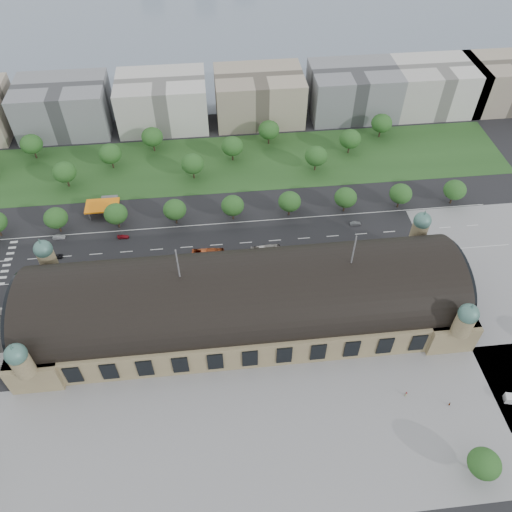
{
  "coord_description": "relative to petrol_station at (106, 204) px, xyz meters",
  "views": [
    {
      "loc": [
        -7.18,
        -104.87,
        143.82
      ],
      "look_at": [
        5.93,
        17.03,
        14.0
      ],
      "focal_mm": 35.0,
      "sensor_mm": 36.0,
      "label": 1
    }
  ],
  "objects": [
    {
      "name": "tree_row_7",
      "position": [
        101.91,
        -12.28,
        4.48
      ],
      "size": [
        9.6,
        9.6,
        11.52
      ],
      "color": "#2D2116",
      "rests_on": "ground"
    },
    {
      "name": "office_4",
      "position": [
        73.91,
        67.72,
        9.05
      ],
      "size": [
        45.0,
        32.0,
        24.0
      ],
      "primitive_type": "cube",
      "color": "tan",
      "rests_on": "ground"
    },
    {
      "name": "office_3",
      "position": [
        23.91,
        67.72,
        9.05
      ],
      "size": [
        45.0,
        32.0,
        24.0
      ],
      "primitive_type": "cube",
      "color": "silver",
      "rests_on": "ground"
    },
    {
      "name": "tree_row_3",
      "position": [
        5.91,
        -12.28,
        4.48
      ],
      "size": [
        9.6,
        9.6,
        11.52
      ],
      "color": "#2D2116",
      "rests_on": "ground"
    },
    {
      "name": "tree_row_4",
      "position": [
        29.91,
        -12.28,
        4.48
      ],
      "size": [
        9.6,
        9.6,
        11.52
      ],
      "color": "#2D2116",
      "rests_on": "ground"
    },
    {
      "name": "parked_car_5",
      "position": [
        34.16,
        -40.3,
        -2.26
      ],
      "size": [
        5.42,
        4.53,
        1.38
      ],
      "primitive_type": "imported",
      "rotation": [
        0.0,
        0.0,
        -1.02
      ],
      "color": "gray",
      "rests_on": "ground"
    },
    {
      "name": "tree_belt_11",
      "position": [
        132.91,
        41.72,
        5.1
      ],
      "size": [
        10.4,
        10.4,
        12.48
      ],
      "color": "#2D2116",
      "rests_on": "ground"
    },
    {
      "name": "road_slab",
      "position": [
        33.91,
        -27.28,
        -2.95
      ],
      "size": [
        260.0,
        26.0,
        0.1
      ],
      "primitive_type": "cube",
      "color": "black",
      "rests_on": "ground"
    },
    {
      "name": "office_7",
      "position": [
        208.91,
        67.72,
        9.05
      ],
      "size": [
        45.0,
        32.0,
        24.0
      ],
      "primitive_type": "cube",
      "color": "tan",
      "rests_on": "ground"
    },
    {
      "name": "bus_west",
      "position": [
        42.45,
        -33.45,
        -1.15
      ],
      "size": [
        13.05,
        3.77,
        3.59
      ],
      "primitive_type": "imported",
      "rotation": [
        0.0,
        0.0,
        1.51
      ],
      "color": "#B1441C",
      "rests_on": "ground"
    },
    {
      "name": "traffic_car_2",
      "position": [
        -17.26,
        -27.54,
        -2.3
      ],
      "size": [
        4.74,
        2.28,
        1.3
      ],
      "primitive_type": "imported",
      "rotation": [
        0.0,
        0.0,
        -1.54
      ],
      "color": "black",
      "rests_on": "ground"
    },
    {
      "name": "traffic_car_5",
      "position": [
        104.85,
        -21.57,
        -2.21
      ],
      "size": [
        4.54,
        1.68,
        1.49
      ],
      "primitive_type": "imported",
      "rotation": [
        0.0,
        0.0,
        1.55
      ],
      "color": "#4F5255",
      "rests_on": "ground"
    },
    {
      "name": "tree_belt_10",
      "position": [
        113.91,
        29.72,
        5.1
      ],
      "size": [
        10.4,
        10.4,
        12.48
      ],
      "color": "#2D2116",
      "rests_on": "ground"
    },
    {
      "name": "plaza_south",
      "position": [
        63.91,
        -109.28,
        -2.95
      ],
      "size": [
        190.0,
        48.0,
        0.12
      ],
      "primitive_type": "cube",
      "color": "gray",
      "rests_on": "ground"
    },
    {
      "name": "tree_belt_8",
      "position": [
        75.91,
        41.72,
        5.1
      ],
      "size": [
        10.4,
        10.4,
        12.48
      ],
      "color": "#2D2116",
      "rests_on": "ground"
    },
    {
      "name": "tree_row_6",
      "position": [
        77.91,
        -12.28,
        4.48
      ],
      "size": [
        9.6,
        9.6,
        11.52
      ],
      "color": "#2D2116",
      "rests_on": "ground"
    },
    {
      "name": "parked_car_0",
      "position": [
        -13.91,
        -40.28,
        -2.25
      ],
      "size": [
        4.33,
        3.65,
        1.4
      ],
      "primitive_type": "imported",
      "rotation": [
        0.0,
        0.0,
        -0.96
      ],
      "color": "black",
      "rests_on": "ground"
    },
    {
      "name": "parked_car_3",
      "position": [
        -7.31,
        -44.28,
        -2.12
      ],
      "size": [
        5.19,
        3.95,
        1.65
      ],
      "primitive_type": "imported",
      "rotation": [
        0.0,
        0.0,
        -1.09
      ],
      "color": "slate",
      "rests_on": "ground"
    },
    {
      "name": "traffic_car_6",
      "position": [
        130.8,
        -33.08,
        -2.23
      ],
      "size": [
        5.34,
        2.76,
        1.44
      ],
      "primitive_type": "imported",
      "rotation": [
        0.0,
        0.0,
        -1.5
      ],
      "color": "silver",
      "rests_on": "ground"
    },
    {
      "name": "station",
      "position": [
        53.91,
        -65.28,
        7.33
      ],
      "size": [
        150.0,
        48.4,
        44.3
      ],
      "color": "#908259",
      "rests_on": "ground"
    },
    {
      "name": "traffic_car_1",
      "position": [
        -18.02,
        -16.6,
        -2.16
      ],
      "size": [
        4.78,
        1.68,
        1.57
      ],
      "primitive_type": "imported",
      "rotation": [
        0.0,
        0.0,
        1.57
      ],
      "color": "gray",
      "rests_on": "ground"
    },
    {
      "name": "tree_belt_4",
      "position": [
        -0.09,
        29.72,
        5.1
      ],
      "size": [
        10.4,
        10.4,
        12.48
      ],
      "color": "#2D2116",
      "rests_on": "ground"
    },
    {
      "name": "tree_plaza_s",
      "position": [
        113.91,
        -125.28,
        3.86
      ],
      "size": [
        9.0,
        9.0,
        10.64
      ],
      "color": "#2D2116",
      "rests_on": "ground"
    },
    {
      "name": "parked_car_4",
      "position": [
        28.03,
        -44.28,
        -2.25
      ],
      "size": [
        4.42,
        3.31,
        1.39
      ],
      "primitive_type": "imported",
      "rotation": [
        0.0,
        0.0,
        -1.08
      ],
      "color": "white",
      "rests_on": "ground"
    },
    {
      "name": "parked_car_6",
      "position": [
        18.96,
        -44.07,
        -2.15
      ],
      "size": [
        5.85,
        4.67,
        1.59
      ],
      "primitive_type": "imported",
      "rotation": [
        0.0,
        0.0,
        -1.05
      ],
      "color": "black",
      "rests_on": "ground"
    },
    {
      "name": "pedestrian_1",
      "position": [
        113.75,
        -104.73,
        -2.05
      ],
      "size": [
        0.55,
        0.73,
        1.79
      ],
      "primitive_type": "imported",
      "rotation": [
        0.0,
        0.0,
        1.37
      ],
      "color": "gray",
      "rests_on": "ground"
    },
    {
      "name": "tree_belt_9",
      "position": [
        94.91,
        17.72,
        5.1
      ],
      "size": [
        10.4,
        10.4,
        12.48
      ],
      "color": "#2D2116",
      "rests_on": "ground"
    },
    {
      "name": "grass_belt",
      "position": [
        38.91,
        27.72,
        -2.95
      ],
      "size": [
        300.0,
        45.0,
        0.1
      ],
      "primitive_type": "cube",
      "color": "#21451B",
      "rests_on": "ground"
    },
    {
      "name": "pedestrian_0",
      "position": [
        101.45,
        -100.1,
        -2.0
      ],
      "size": [
        1.01,
        0.7,
        1.9
      ],
      "primitive_type": "imported",
      "rotation": [
        0.0,
        0.0,
        0.19
      ],
      "color": "gray",
      "rests_on": "ground"
    },
    {
      "name": "parked_car_2",
      "position": [
        -19.92,
        -40.28,
        -2.31
      ],
      "size": [
        4.64,
        4.0,
        1.28
      ],
      "primitive_type": "imported",
      "rotation": [
        0.0,
        0.0,
        -0.96
      ],
      "color": "#1B2C4D",
      "rests_on": "ground"
    },
    {
      "name": "tree_belt_7",
      "position": [
        56.91,
        29.72,
        5.1
      ],
      "size": [
        10.4,
        10.4,
        12.48
      ],
      "color": "#2D2116",
      "rests_on": "ground"
    },
    {
      "name": "tree_belt_6",
      "position": [
        37.91,
        17.72,
        5.1
      ],
      "size": [
        10.4,
        10.4,
        12.48
      ],
      "color": "#2D2116",
      "rests_on": "ground"
    },
    {
      "name": "traffic_car_4",
      "position": [
        61.89,
        -32.95,
        -2.2
      ],
      "size": [
        4.57,
        2.27,
        1.5
      ],
      "primitive_type": "imported",
      "rotation": [
        0.0,
        0.0,
        -1.69
      ],
      "color": "#1A1E4A",
      "rests_on": "ground"
    },
    {
      "name": "tree_row_2",
      "position": [
        -18.09,
        -12.28,
        4.48
      ],
      "size": [
        9.6,
        9.6,
        11.52
      ],
      "color": "#2D2116",
      "rests_on": "ground"
    },
    {
      "name": "traffic_car_3",
      "position": [
        8.16,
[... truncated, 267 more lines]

